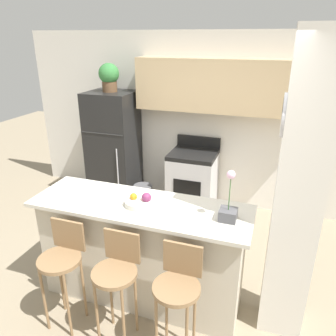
{
  "coord_description": "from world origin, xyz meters",
  "views": [
    {
      "loc": [
        1.09,
        -2.4,
        2.46
      ],
      "look_at": [
        0.0,
        0.79,
        1.1
      ],
      "focal_mm": 35.0,
      "sensor_mm": 36.0,
      "label": 1
    }
  ],
  "objects_px": {
    "bar_stool_right": "(178,288)",
    "orchid_vase": "(228,209)",
    "refrigerator": "(114,147)",
    "potted_plant_on_fridge": "(109,76)",
    "bar_stool_left": "(63,260)",
    "bar_stool_mid": "(117,273)",
    "trash_bin": "(143,197)",
    "stove_range": "(193,181)",
    "fruit_bowl": "(140,201)"
  },
  "relations": [
    {
      "from": "bar_stool_left",
      "to": "bar_stool_right",
      "type": "xyz_separation_m",
      "value": [
        1.04,
        0.0,
        0.0
      ]
    },
    {
      "from": "refrigerator",
      "to": "orchid_vase",
      "type": "relative_size",
      "value": 3.88
    },
    {
      "from": "orchid_vase",
      "to": "trash_bin",
      "type": "distance_m",
      "value": 2.47
    },
    {
      "from": "stove_range",
      "to": "bar_stool_right",
      "type": "bearing_deg",
      "value": -77.96
    },
    {
      "from": "orchid_vase",
      "to": "trash_bin",
      "type": "xyz_separation_m",
      "value": [
        -1.51,
        1.7,
        -0.96
      ]
    },
    {
      "from": "trash_bin",
      "to": "bar_stool_left",
      "type": "bearing_deg",
      "value": -85.07
    },
    {
      "from": "potted_plant_on_fridge",
      "to": "refrigerator",
      "type": "bearing_deg",
      "value": -61.57
    },
    {
      "from": "orchid_vase",
      "to": "fruit_bowl",
      "type": "relative_size",
      "value": 1.62
    },
    {
      "from": "stove_range",
      "to": "bar_stool_right",
      "type": "distance_m",
      "value": 2.49
    },
    {
      "from": "refrigerator",
      "to": "orchid_vase",
      "type": "distance_m",
      "value": 2.84
    },
    {
      "from": "fruit_bowl",
      "to": "bar_stool_left",
      "type": "bearing_deg",
      "value": -137.37
    },
    {
      "from": "potted_plant_on_fridge",
      "to": "trash_bin",
      "type": "relative_size",
      "value": 1.06
    },
    {
      "from": "potted_plant_on_fridge",
      "to": "orchid_vase",
      "type": "distance_m",
      "value": 2.93
    },
    {
      "from": "fruit_bowl",
      "to": "trash_bin",
      "type": "height_order",
      "value": "fruit_bowl"
    },
    {
      "from": "bar_stool_mid",
      "to": "bar_stool_right",
      "type": "distance_m",
      "value": 0.52
    },
    {
      "from": "stove_range",
      "to": "bar_stool_mid",
      "type": "height_order",
      "value": "stove_range"
    },
    {
      "from": "bar_stool_left",
      "to": "fruit_bowl",
      "type": "xyz_separation_m",
      "value": [
        0.53,
        0.49,
        0.41
      ]
    },
    {
      "from": "stove_range",
      "to": "fruit_bowl",
      "type": "distance_m",
      "value": 2.03
    },
    {
      "from": "orchid_vase",
      "to": "fruit_bowl",
      "type": "height_order",
      "value": "orchid_vase"
    },
    {
      "from": "bar_stool_left",
      "to": "fruit_bowl",
      "type": "bearing_deg",
      "value": 42.63
    },
    {
      "from": "stove_range",
      "to": "trash_bin",
      "type": "height_order",
      "value": "stove_range"
    },
    {
      "from": "stove_range",
      "to": "orchid_vase",
      "type": "height_order",
      "value": "orchid_vase"
    },
    {
      "from": "refrigerator",
      "to": "fruit_bowl",
      "type": "height_order",
      "value": "refrigerator"
    },
    {
      "from": "bar_stool_mid",
      "to": "trash_bin",
      "type": "height_order",
      "value": "bar_stool_mid"
    },
    {
      "from": "trash_bin",
      "to": "potted_plant_on_fridge",
      "type": "bearing_deg",
      "value": 158.91
    },
    {
      "from": "bar_stool_left",
      "to": "refrigerator",
      "type": "bearing_deg",
      "value": 107.43
    },
    {
      "from": "bar_stool_left",
      "to": "trash_bin",
      "type": "xyz_separation_m",
      "value": [
        -0.19,
        2.19,
        -0.48
      ]
    },
    {
      "from": "orchid_vase",
      "to": "potted_plant_on_fridge",
      "type": "bearing_deg",
      "value": 137.24
    },
    {
      "from": "fruit_bowl",
      "to": "trash_bin",
      "type": "distance_m",
      "value": 2.05
    },
    {
      "from": "orchid_vase",
      "to": "trash_bin",
      "type": "height_order",
      "value": "orchid_vase"
    },
    {
      "from": "stove_range",
      "to": "fruit_bowl",
      "type": "bearing_deg",
      "value": -89.79
    },
    {
      "from": "bar_stool_left",
      "to": "bar_stool_right",
      "type": "relative_size",
      "value": 1.0
    },
    {
      "from": "potted_plant_on_fridge",
      "to": "bar_stool_left",
      "type": "bearing_deg",
      "value": -72.57
    },
    {
      "from": "refrigerator",
      "to": "orchid_vase",
      "type": "height_order",
      "value": "refrigerator"
    },
    {
      "from": "bar_stool_mid",
      "to": "orchid_vase",
      "type": "relative_size",
      "value": 2.25
    },
    {
      "from": "bar_stool_right",
      "to": "trash_bin",
      "type": "height_order",
      "value": "bar_stool_right"
    },
    {
      "from": "fruit_bowl",
      "to": "refrigerator",
      "type": "bearing_deg",
      "value": 123.93
    },
    {
      "from": "refrigerator",
      "to": "stove_range",
      "type": "height_order",
      "value": "refrigerator"
    },
    {
      "from": "stove_range",
      "to": "trash_bin",
      "type": "xyz_separation_m",
      "value": [
        -0.72,
        -0.24,
        -0.27
      ]
    },
    {
      "from": "bar_stool_left",
      "to": "bar_stool_mid",
      "type": "xyz_separation_m",
      "value": [
        0.52,
        0.0,
        0.0
      ]
    },
    {
      "from": "bar_stool_right",
      "to": "fruit_bowl",
      "type": "bearing_deg",
      "value": 136.11
    },
    {
      "from": "refrigerator",
      "to": "potted_plant_on_fridge",
      "type": "bearing_deg",
      "value": 118.43
    },
    {
      "from": "bar_stool_right",
      "to": "orchid_vase",
      "type": "relative_size",
      "value": 2.25
    },
    {
      "from": "stove_range",
      "to": "trash_bin",
      "type": "relative_size",
      "value": 2.82
    },
    {
      "from": "stove_range",
      "to": "potted_plant_on_fridge",
      "type": "relative_size",
      "value": 2.65
    },
    {
      "from": "bar_stool_left",
      "to": "orchid_vase",
      "type": "distance_m",
      "value": 1.49
    },
    {
      "from": "bar_stool_right",
      "to": "orchid_vase",
      "type": "xyz_separation_m",
      "value": [
        0.28,
        0.49,
        0.48
      ]
    },
    {
      "from": "bar_stool_left",
      "to": "potted_plant_on_fridge",
      "type": "bearing_deg",
      "value": 107.43
    },
    {
      "from": "refrigerator",
      "to": "trash_bin",
      "type": "xyz_separation_m",
      "value": [
        0.57,
        -0.22,
        -0.67
      ]
    },
    {
      "from": "refrigerator",
      "to": "bar_stool_right",
      "type": "bearing_deg",
      "value": -53.22
    }
  ]
}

